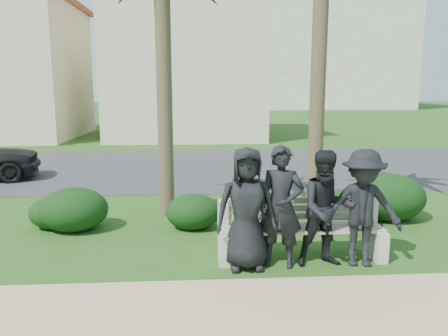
{
  "coord_description": "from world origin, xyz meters",
  "views": [
    {
      "loc": [
        -0.52,
        -6.73,
        2.65
      ],
      "look_at": [
        -0.02,
        1.0,
        1.23
      ],
      "focal_mm": 35.0,
      "sensor_mm": 36.0,
      "label": 1
    }
  ],
  "objects": [
    {
      "name": "hotel_tower",
      "position": [
        14.0,
        55.0,
        13.41
      ],
      "size": [
        26.0,
        18.0,
        37.3
      ],
      "color": "beige",
      "rests_on": "ground"
    },
    {
      "name": "man_a",
      "position": [
        0.21,
        -0.58,
        0.91
      ],
      "size": [
        0.9,
        0.6,
        1.82
      ],
      "primitive_type": "imported",
      "rotation": [
        0.0,
        0.0,
        0.02
      ],
      "color": "black",
      "rests_on": "ground"
    },
    {
      "name": "hedge_e",
      "position": [
        2.29,
        1.15,
        0.39
      ],
      "size": [
        1.2,
        0.99,
        0.78
      ],
      "primitive_type": "ellipsoid",
      "color": "black",
      "rests_on": "ground"
    },
    {
      "name": "footpath",
      "position": [
        0.0,
        -1.8,
        0.0
      ],
      "size": [
        30.0,
        1.6,
        0.01
      ],
      "primitive_type": "cube",
      "color": "tan",
      "rests_on": "ground"
    },
    {
      "name": "hedge_f",
      "position": [
        3.4,
        1.68,
        0.49
      ],
      "size": [
        1.49,
        1.23,
        0.97
      ],
      "primitive_type": "ellipsoid",
      "color": "black",
      "rests_on": "ground"
    },
    {
      "name": "park_bench",
      "position": [
        1.1,
        -0.28,
        0.41
      ],
      "size": [
        2.59,
        0.61,
        0.9
      ],
      "rotation": [
        0.0,
        0.0,
        -0.01
      ],
      "color": "gray",
      "rests_on": "ground"
    },
    {
      "name": "hedge_a",
      "position": [
        -3.23,
        1.53,
        0.32
      ],
      "size": [
        0.98,
        0.81,
        0.64
      ],
      "primitive_type": "ellipsoid",
      "color": "black",
      "rests_on": "ground"
    },
    {
      "name": "man_d",
      "position": [
        1.95,
        -0.59,
        0.89
      ],
      "size": [
        1.24,
        0.84,
        1.78
      ],
      "primitive_type": "imported",
      "rotation": [
        0.0,
        0.0,
        -0.16
      ],
      "color": "black",
      "rests_on": "ground"
    },
    {
      "name": "asphalt_street",
      "position": [
        0.0,
        8.0,
        0.0
      ],
      "size": [
        160.0,
        8.0,
        0.01
      ],
      "primitive_type": "cube",
      "color": "#2D2D30",
      "rests_on": "ground"
    },
    {
      "name": "ground",
      "position": [
        0.0,
        0.0,
        0.0
      ],
      "size": [
        160.0,
        160.0,
        0.0
      ],
      "primitive_type": "plane",
      "color": "#2A5117",
      "rests_on": "ground"
    },
    {
      "name": "hedge_c",
      "position": [
        -0.59,
        1.34,
        0.34
      ],
      "size": [
        1.05,
        0.86,
        0.68
      ],
      "primitive_type": "ellipsoid",
      "color": "black",
      "rests_on": "ground"
    },
    {
      "name": "hedge_b",
      "position": [
        -2.84,
        1.38,
        0.42
      ],
      "size": [
        1.29,
        1.07,
        0.84
      ],
      "primitive_type": "ellipsoid",
      "color": "black",
      "rests_on": "ground"
    },
    {
      "name": "man_c",
      "position": [
        1.41,
        -0.57,
        0.88
      ],
      "size": [
        0.89,
        0.71,
        1.76
      ],
      "primitive_type": "imported",
      "rotation": [
        0.0,
        0.0,
        0.06
      ],
      "color": "black",
      "rests_on": "ground"
    },
    {
      "name": "stucco_bldg_right",
      "position": [
        -1.0,
        18.0,
        3.66
      ],
      "size": [
        8.4,
        8.4,
        7.3
      ],
      "color": "beige",
      "rests_on": "ground"
    },
    {
      "name": "man_b",
      "position": [
        0.73,
        -0.55,
        0.92
      ],
      "size": [
        0.76,
        0.61,
        1.83
      ],
      "primitive_type": "imported",
      "rotation": [
        0.0,
        0.0,
        -0.28
      ],
      "color": "black",
      "rests_on": "ground"
    }
  ]
}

